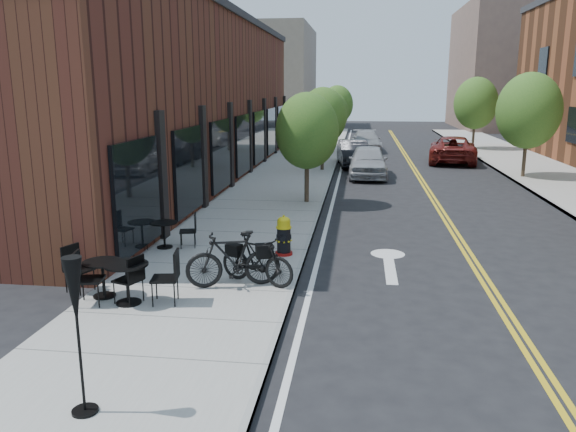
{
  "coord_description": "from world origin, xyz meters",
  "views": [
    {
      "loc": [
        1.25,
        -10.42,
        4.08
      ],
      "look_at": [
        -0.47,
        2.87,
        1.0
      ],
      "focal_mm": 35.0,
      "sensor_mm": 36.0,
      "label": 1
    }
  ],
  "objects_px": {
    "bicycle_right": "(257,260)",
    "bistro_set_b": "(127,278)",
    "fire_hydrant": "(284,236)",
    "bistro_set_a": "(103,274)",
    "parked_car_a": "(368,161)",
    "patio_umbrella": "(75,303)",
    "bistro_set_c": "(164,231)",
    "parked_car_b": "(353,153)",
    "bicycle_left": "(233,259)",
    "parked_car_c": "(366,141)",
    "parked_car_far": "(453,149)"
  },
  "relations": [
    {
      "from": "bicycle_right",
      "to": "bistro_set_a",
      "type": "relative_size",
      "value": 0.98
    },
    {
      "from": "bicycle_right",
      "to": "bistro_set_b",
      "type": "height_order",
      "value": "bicycle_right"
    },
    {
      "from": "fire_hydrant",
      "to": "parked_car_far",
      "type": "relative_size",
      "value": 0.19
    },
    {
      "from": "bistro_set_a",
      "to": "parked_car_a",
      "type": "relative_size",
      "value": 0.41
    },
    {
      "from": "bistro_set_a",
      "to": "parked_car_b",
      "type": "relative_size",
      "value": 0.43
    },
    {
      "from": "bistro_set_a",
      "to": "patio_umbrella",
      "type": "height_order",
      "value": "patio_umbrella"
    },
    {
      "from": "fire_hydrant",
      "to": "parked_car_far",
      "type": "distance_m",
      "value": 20.16
    },
    {
      "from": "bistro_set_a",
      "to": "parked_car_c",
      "type": "xyz_separation_m",
      "value": [
        5.2,
        27.29,
        0.06
      ]
    },
    {
      "from": "parked_car_c",
      "to": "parked_car_b",
      "type": "bearing_deg",
      "value": -98.73
    },
    {
      "from": "bistro_set_a",
      "to": "bistro_set_c",
      "type": "bearing_deg",
      "value": 110.16
    },
    {
      "from": "bicycle_right",
      "to": "parked_car_c",
      "type": "height_order",
      "value": "parked_car_c"
    },
    {
      "from": "bistro_set_a",
      "to": "parked_car_far",
      "type": "xyz_separation_m",
      "value": [
        9.9,
        22.19,
        0.14
      ]
    },
    {
      "from": "bistro_set_b",
      "to": "parked_car_b",
      "type": "bearing_deg",
      "value": 69.48
    },
    {
      "from": "patio_umbrella",
      "to": "parked_car_b",
      "type": "xyz_separation_m",
      "value": [
        2.95,
        23.81,
        -0.89
      ]
    },
    {
      "from": "parked_car_b",
      "to": "fire_hydrant",
      "type": "bearing_deg",
      "value": -101.78
    },
    {
      "from": "parked_car_c",
      "to": "fire_hydrant",
      "type": "bearing_deg",
      "value": -98.1
    },
    {
      "from": "fire_hydrant",
      "to": "bistro_set_c",
      "type": "relative_size",
      "value": 0.6
    },
    {
      "from": "bicycle_left",
      "to": "parked_car_b",
      "type": "relative_size",
      "value": 0.47
    },
    {
      "from": "bistro_set_c",
      "to": "patio_umbrella",
      "type": "xyz_separation_m",
      "value": [
        1.52,
        -7.24,
        1.02
      ]
    },
    {
      "from": "fire_hydrant",
      "to": "bistro_set_b",
      "type": "distance_m",
      "value": 4.29
    },
    {
      "from": "fire_hydrant",
      "to": "bicycle_left",
      "type": "relative_size",
      "value": 0.51
    },
    {
      "from": "patio_umbrella",
      "to": "parked_car_a",
      "type": "distance_m",
      "value": 20.52
    },
    {
      "from": "bicycle_left",
      "to": "parked_car_c",
      "type": "relative_size",
      "value": 0.43
    },
    {
      "from": "parked_car_b",
      "to": "parked_car_a",
      "type": "bearing_deg",
      "value": -85.72
    },
    {
      "from": "patio_umbrella",
      "to": "parked_car_a",
      "type": "relative_size",
      "value": 0.47
    },
    {
      "from": "fire_hydrant",
      "to": "parked_car_c",
      "type": "xyz_separation_m",
      "value": [
        2.13,
        24.06,
        0.07
      ]
    },
    {
      "from": "parked_car_c",
      "to": "parked_car_far",
      "type": "height_order",
      "value": "parked_car_far"
    },
    {
      "from": "bicycle_left",
      "to": "parked_car_c",
      "type": "xyz_separation_m",
      "value": [
        2.84,
        26.41,
        -0.05
      ]
    },
    {
      "from": "bistro_set_b",
      "to": "bistro_set_c",
      "type": "xyz_separation_m",
      "value": [
        -0.61,
        3.71,
        -0.08
      ]
    },
    {
      "from": "bistro_set_a",
      "to": "patio_umbrella",
      "type": "distance_m",
      "value": 4.21
    },
    {
      "from": "patio_umbrella",
      "to": "parked_car_c",
      "type": "distance_m",
      "value": 31.33
    },
    {
      "from": "parked_car_a",
      "to": "parked_car_c",
      "type": "distance_m",
      "value": 10.93
    },
    {
      "from": "parked_car_b",
      "to": "bicycle_left",
      "type": "bearing_deg",
      "value": -103.31
    },
    {
      "from": "patio_umbrella",
      "to": "parked_car_b",
      "type": "bearing_deg",
      "value": 82.93
    },
    {
      "from": "bicycle_left",
      "to": "bistro_set_a",
      "type": "distance_m",
      "value": 2.52
    },
    {
      "from": "parked_car_c",
      "to": "parked_car_far",
      "type": "bearing_deg",
      "value": -50.37
    },
    {
      "from": "bistro_set_b",
      "to": "patio_umbrella",
      "type": "relative_size",
      "value": 0.95
    },
    {
      "from": "bicycle_left",
      "to": "parked_car_b",
      "type": "xyz_separation_m",
      "value": [
        2.11,
        19.12,
        -0.02
      ]
    },
    {
      "from": "bistro_set_b",
      "to": "bistro_set_c",
      "type": "bearing_deg",
      "value": 89.57
    },
    {
      "from": "bistro_set_c",
      "to": "parked_car_far",
      "type": "distance_m",
      "value": 21.21
    },
    {
      "from": "patio_umbrella",
      "to": "bistro_set_c",
      "type": "bearing_deg",
      "value": 101.87
    },
    {
      "from": "parked_car_a",
      "to": "parked_car_far",
      "type": "relative_size",
      "value": 0.82
    },
    {
      "from": "parked_car_b",
      "to": "parked_car_c",
      "type": "xyz_separation_m",
      "value": [
        0.73,
        7.29,
        -0.03
      ]
    },
    {
      "from": "bistro_set_c",
      "to": "bistro_set_a",
      "type": "bearing_deg",
      "value": -104.66
    },
    {
      "from": "parked_car_b",
      "to": "parked_car_c",
      "type": "relative_size",
      "value": 0.92
    },
    {
      "from": "parked_car_c",
      "to": "parked_car_a",
      "type": "bearing_deg",
      "value": -93.04
    },
    {
      "from": "parked_car_b",
      "to": "bistro_set_c",
      "type": "bearing_deg",
      "value": -112.11
    },
    {
      "from": "fire_hydrant",
      "to": "bistro_set_a",
      "type": "distance_m",
      "value": 4.46
    },
    {
      "from": "bicycle_right",
      "to": "bistro_set_b",
      "type": "bearing_deg",
      "value": 144.69
    },
    {
      "from": "bistro_set_a",
      "to": "parked_car_far",
      "type": "relative_size",
      "value": 0.33
    }
  ]
}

